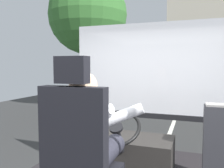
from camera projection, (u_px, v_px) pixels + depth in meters
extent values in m
cube|color=#2F2F2F|center=(179.00, 109.00, 10.45)|extent=(18.00, 44.00, 0.05)
cube|color=silver|center=(179.00, 108.00, 10.45)|extent=(0.12, 39.60, 0.00)
cube|color=black|center=(73.00, 135.00, 1.56)|extent=(0.48, 0.10, 0.66)
cube|color=black|center=(72.00, 70.00, 1.53)|extent=(0.22, 0.10, 0.18)
cylinder|color=#282833|center=(105.00, 153.00, 1.88)|extent=(0.18, 0.52, 0.18)
cylinder|color=#282833|center=(84.00, 150.00, 1.94)|extent=(0.18, 0.52, 0.18)
cylinder|color=silver|center=(84.00, 136.00, 1.71)|extent=(0.36, 0.36, 0.55)
cube|color=black|center=(94.00, 121.00, 1.89)|extent=(0.06, 0.01, 0.34)
sphere|color=beige|center=(83.00, 86.00, 1.69)|extent=(0.21, 0.21, 0.21)
cylinder|color=silver|center=(110.00, 120.00, 1.91)|extent=(0.57, 0.21, 0.30)
cylinder|color=silver|center=(85.00, 118.00, 1.99)|extent=(0.57, 0.21, 0.30)
cube|color=#282623|center=(128.00, 152.00, 2.91)|extent=(1.10, 0.56, 0.40)
cylinder|color=black|center=(119.00, 140.00, 2.54)|extent=(0.07, 0.26, 0.35)
torus|color=black|center=(116.00, 128.00, 2.43)|extent=(0.52, 0.46, 0.31)
cylinder|color=black|center=(116.00, 128.00, 2.43)|extent=(0.15, 0.14, 0.10)
cube|color=#333338|center=(216.00, 145.00, 2.51)|extent=(0.27, 0.22, 0.86)
cube|color=#9E9993|center=(218.00, 105.00, 2.47)|extent=(0.25, 0.20, 0.02)
cube|color=silver|center=(152.00, 68.00, 3.57)|extent=(2.50, 0.01, 1.40)
cube|color=black|center=(152.00, 116.00, 3.63)|extent=(2.50, 0.08, 0.08)
cylinder|color=#4C3828|center=(88.00, 74.00, 10.64)|extent=(0.30, 0.30, 3.05)
sphere|color=#356C2D|center=(88.00, 15.00, 10.44)|extent=(3.53, 3.53, 3.53)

